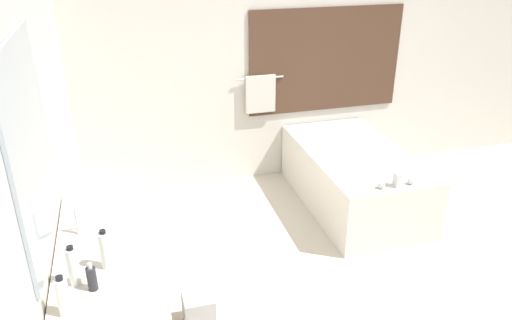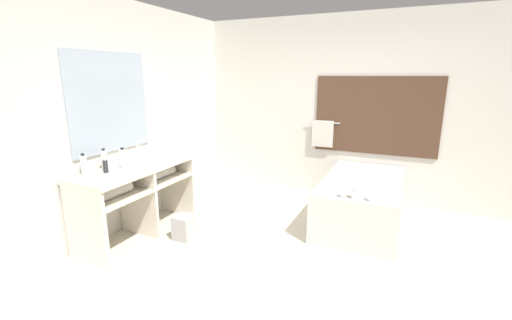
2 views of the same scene
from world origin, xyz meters
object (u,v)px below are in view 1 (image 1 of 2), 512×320
object	(u,v)px
bathtub	(354,175)
water_bottle_2	(63,297)
water_bottle_3	(105,250)
soap_dispenser	(92,278)
waste_bin	(199,312)
water_bottle_1	(73,266)

from	to	relation	value
bathtub	water_bottle_2	bearing A→B (deg)	-142.50
water_bottle_3	water_bottle_2	bearing A→B (deg)	-120.94
soap_dispenser	waste_bin	xyz separation A→B (m)	(0.60, 0.48, -0.78)
soap_dispenser	water_bottle_3	bearing A→B (deg)	67.26
bathtub	water_bottle_1	xyz separation A→B (m)	(-2.49, -1.71, 0.64)
water_bottle_2	waste_bin	world-z (taller)	water_bottle_2
bathtub	water_bottle_3	distance (m)	2.90
water_bottle_3	waste_bin	size ratio (longest dim) A/B	0.87
soap_dispenser	water_bottle_1	bearing A→B (deg)	141.20
bathtub	soap_dispenser	size ratio (longest dim) A/B	10.52
soap_dispenser	waste_bin	distance (m)	1.10
water_bottle_2	soap_dispenser	bearing A→B (deg)	51.28
water_bottle_1	water_bottle_3	distance (m)	0.19
water_bottle_1	water_bottle_3	size ratio (longest dim) A/B	0.99
water_bottle_1	soap_dispenser	distance (m)	0.12
bathtub	soap_dispenser	bearing A→B (deg)	-143.41
soap_dispenser	bathtub	bearing A→B (deg)	36.59
water_bottle_2	water_bottle_3	xyz separation A→B (m)	(0.20, 0.33, 0.01)
water_bottle_1	water_bottle_2	size ratio (longest dim) A/B	1.05
water_bottle_2	waste_bin	bearing A→B (deg)	40.90
water_bottle_2	waste_bin	distance (m)	1.27
water_bottle_3	waste_bin	distance (m)	1.03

